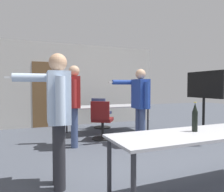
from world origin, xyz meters
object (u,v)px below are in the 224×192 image
(office_chair_far_right, at_px, (101,114))
(person_center_tall, at_px, (140,99))
(office_chair_side_rolled, at_px, (102,122))
(person_right_polo, at_px, (74,98))
(person_left_plaid, at_px, (57,108))
(beer_bottle, at_px, (195,118))
(tv_screen, at_px, (204,98))

(office_chair_far_right, bearing_deg, person_center_tall, -41.85)
(person_center_tall, distance_m, office_chair_side_rolled, 1.11)
(office_chair_side_rolled, bearing_deg, person_right_polo, -123.70)
(office_chair_far_right, bearing_deg, person_right_polo, -81.15)
(person_left_plaid, height_order, office_chair_side_rolled, person_left_plaid)
(person_right_polo, bearing_deg, person_center_tall, -93.06)
(person_left_plaid, xyz_separation_m, office_chair_far_right, (1.83, 3.48, -0.58))
(office_chair_far_right, height_order, beer_bottle, beer_bottle)
(office_chair_side_rolled, bearing_deg, person_center_tall, -17.64)
(office_chair_far_right, distance_m, beer_bottle, 4.30)
(beer_bottle, bearing_deg, tv_screen, 42.57)
(tv_screen, bearing_deg, office_chair_side_rolled, -114.04)
(tv_screen, relative_size, person_left_plaid, 0.97)
(beer_bottle, bearing_deg, person_right_polo, 109.15)
(person_left_plaid, bearing_deg, person_right_polo, -14.83)
(office_chair_far_right, relative_size, beer_bottle, 2.62)
(person_left_plaid, bearing_deg, office_chair_side_rolled, -28.94)
(tv_screen, height_order, person_right_polo, person_right_polo)
(person_right_polo, bearing_deg, beer_bottle, -146.06)
(office_chair_far_right, bearing_deg, office_chair_side_rolled, -64.26)
(tv_screen, height_order, person_left_plaid, person_left_plaid)
(person_right_polo, relative_size, person_left_plaid, 1.02)
(person_left_plaid, relative_size, beer_bottle, 4.78)
(office_chair_far_right, bearing_deg, person_left_plaid, -73.11)
(tv_screen, relative_size, person_right_polo, 0.95)
(person_right_polo, relative_size, office_chair_side_rolled, 1.84)
(tv_screen, height_order, beer_bottle, tv_screen)
(tv_screen, xyz_separation_m, office_chair_side_rolled, (-2.20, 0.98, -0.58))
(tv_screen, relative_size, office_chair_far_right, 1.77)
(person_right_polo, bearing_deg, office_chair_side_rolled, -52.46)
(person_left_plaid, distance_m, person_center_tall, 2.38)
(person_center_tall, relative_size, beer_bottle, 4.69)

